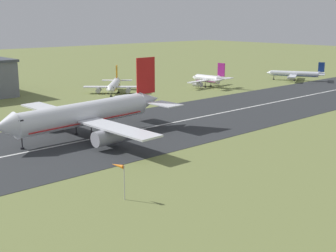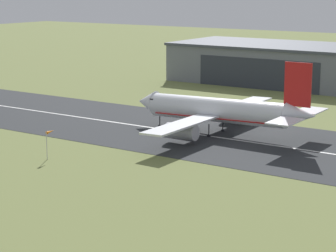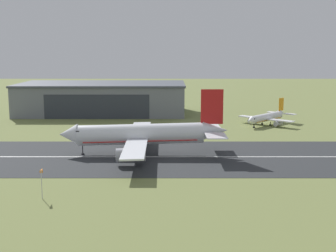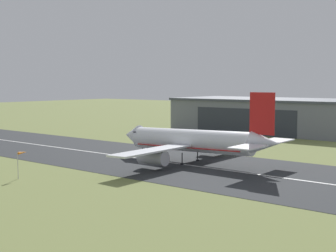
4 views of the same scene
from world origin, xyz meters
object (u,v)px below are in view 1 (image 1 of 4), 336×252
airplane_parked_centre (295,74)px  airplane_parked_east (208,79)px  windsock_pole (118,167)px  airplane_parked_west (114,86)px  airplane_landing (85,114)px

airplane_parked_centre → airplane_parked_east: airplane_parked_east is taller
airplane_parked_centre → airplane_parked_east: (-43.65, 12.29, 0.31)m
windsock_pole → airplane_parked_east: bearing=36.4°
airplane_parked_west → windsock_pole: size_ratio=4.14×
airplane_parked_centre → windsock_pole: airplane_parked_centre is taller
airplane_landing → airplane_parked_east: 88.88m
airplane_landing → airplane_parked_east: (81.16, 36.15, -2.19)m
airplane_parked_west → airplane_parked_east: (37.36, -13.20, 0.40)m
airplane_parked_west → airplane_landing: bearing=-131.6°
airplane_parked_centre → windsock_pole: (-141.98, -60.12, 2.10)m
airplane_landing → airplane_parked_west: size_ratio=2.21×
airplane_parked_west → windsock_pole: airplane_parked_west is taller
airplane_parked_west → airplane_parked_centre: bearing=-17.5°
airplane_parked_west → airplane_parked_centre: (81.02, -25.49, 0.10)m
airplane_parked_west → airplane_parked_east: size_ratio=1.01×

